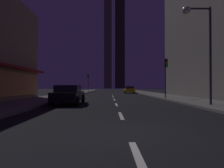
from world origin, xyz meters
TOP-DOWN VIEW (x-y plane):
  - ground_plane at (0.00, 32.00)m, footprint 78.00×136.00m
  - sidewalk_right at (7.00, 32.00)m, footprint 4.00×76.00m
  - sidewalk_left at (-7.00, 32.00)m, footprint 4.00×76.00m
  - lane_marking_center at (0.00, 11.00)m, footprint 0.16×28.20m
  - skyscraper_distant_tall at (-1.40, 130.24)m, footprint 5.41×6.52m
  - skyscraper_distant_mid at (7.62, 135.49)m, footprint 7.44×5.71m
  - car_parked_near at (-3.60, 8.73)m, footprint 1.98×4.24m
  - car_parked_far at (3.60, 32.25)m, footprint 1.98×4.24m
  - fire_hydrant_far_left at (-5.90, 18.81)m, footprint 0.42×0.30m
  - traffic_light_near_right at (5.50, 14.26)m, footprint 0.32×0.48m
  - traffic_light_far_left at (-5.50, 38.72)m, footprint 0.32×0.48m
  - street_lamp_right at (5.38, 6.83)m, footprint 1.96×0.56m

SIDE VIEW (x-z plane):
  - ground_plane at x=0.00m, z-range -0.10..0.00m
  - lane_marking_center at x=0.00m, z-range 0.00..0.01m
  - sidewalk_right at x=7.00m, z-range 0.00..0.15m
  - sidewalk_left at x=-7.00m, z-range 0.00..0.15m
  - fire_hydrant_far_left at x=-5.90m, z-range 0.13..0.78m
  - car_parked_near at x=-3.60m, z-range 0.02..1.47m
  - car_parked_far at x=3.60m, z-range 0.02..1.47m
  - traffic_light_near_right at x=5.50m, z-range 1.09..5.29m
  - traffic_light_far_left at x=-5.50m, z-range 1.09..5.29m
  - street_lamp_right at x=5.38m, z-range 1.78..8.36m
  - skyscraper_distant_mid at x=7.62m, z-range 0.00..75.99m
  - skyscraper_distant_tall at x=-1.40m, z-range 0.00..79.47m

